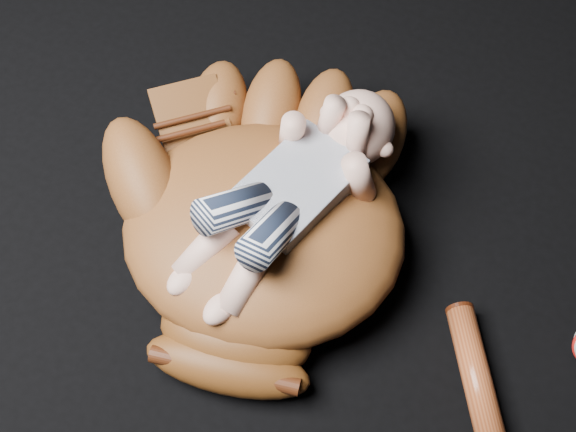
% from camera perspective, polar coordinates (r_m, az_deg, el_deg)
% --- Properties ---
extents(baseball_glove, '(0.60, 0.65, 0.17)m').
position_cam_1_polar(baseball_glove, '(1.07, -1.77, -0.42)').
color(baseball_glove, '#5D3014').
rests_on(baseball_glove, ground).
extents(newborn_baby, '(0.25, 0.41, 0.16)m').
position_cam_1_polar(newborn_baby, '(1.02, -0.47, 1.32)').
color(newborn_baby, '#E3A992').
rests_on(newborn_baby, baseball_glove).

